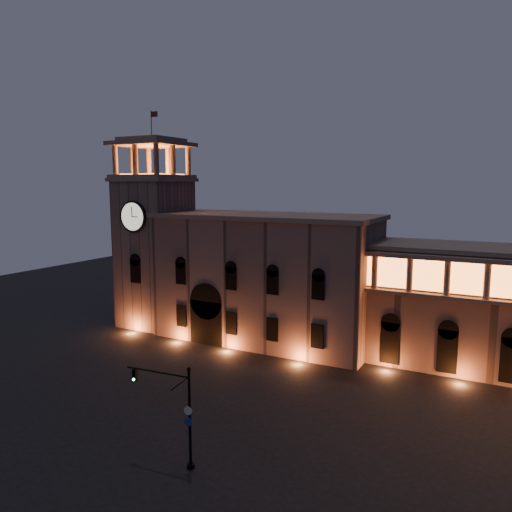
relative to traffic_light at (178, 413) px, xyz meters
The scene contains 4 objects.
ground 12.37m from the traffic_light, 123.64° to the left, with size 160.00×160.00×0.00m, color black.
government_building 33.04m from the traffic_light, 105.07° to the left, with size 30.80×12.80×17.60m.
clock_tower 41.63m from the traffic_light, 131.31° to the left, with size 9.80×9.80×32.40m.
traffic_light is the anchor object (origin of this frame).
Camera 1 is at (28.47, -38.76, 21.64)m, focal length 35.00 mm.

